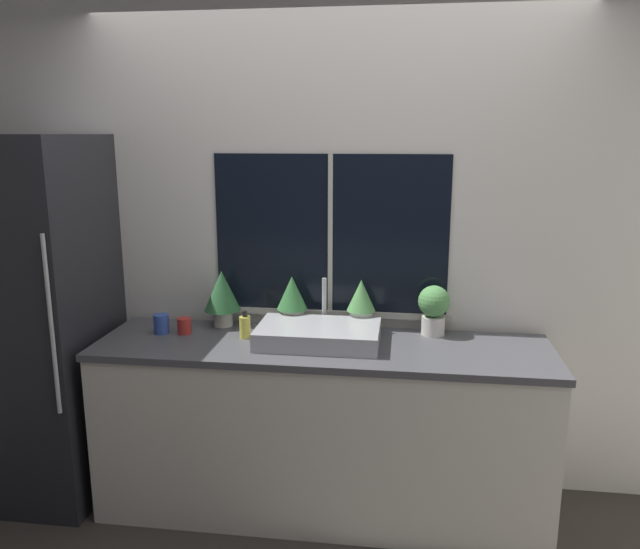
{
  "coord_description": "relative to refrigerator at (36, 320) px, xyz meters",
  "views": [
    {
      "loc": [
        0.39,
        -2.58,
        1.89
      ],
      "look_at": [
        -0.01,
        0.3,
        1.24
      ],
      "focal_mm": 35.0,
      "sensor_mm": 36.0,
      "label": 1
    }
  ],
  "objects": [
    {
      "name": "ground_plane",
      "position": [
        1.5,
        -0.3,
        -0.95
      ],
      "size": [
        14.0,
        14.0,
        0.0
      ],
      "primitive_type": "plane",
      "color": "#38332D"
    },
    {
      "name": "refrigerator",
      "position": [
        0.0,
        0.0,
        0.0
      ],
      "size": [
        0.68,
        0.72,
        1.89
      ],
      "color": "#232328",
      "rests_on": "ground_plane"
    },
    {
      "name": "wall_left",
      "position": [
        -0.62,
        1.2,
        0.4
      ],
      "size": [
        0.06,
        7.0,
        2.7
      ],
      "color": "silver",
      "rests_on": "ground_plane"
    },
    {
      "name": "potted_plant_center_left",
      "position": [
        1.31,
        0.23,
        0.1
      ],
      "size": [
        0.16,
        0.16,
        0.28
      ],
      "color": "silver",
      "rests_on": "counter"
    },
    {
      "name": "wall_back",
      "position": [
        1.5,
        0.36,
        0.4
      ],
      "size": [
        8.0,
        0.09,
        2.7
      ],
      "color": "silver",
      "rests_on": "ground_plane"
    },
    {
      "name": "mug_red",
      "position": [
        0.78,
        0.07,
        -0.02
      ],
      "size": [
        0.07,
        0.07,
        0.08
      ],
      "color": "#B72D28",
      "rests_on": "counter"
    },
    {
      "name": "potted_plant_far_left",
      "position": [
        0.94,
        0.23,
        0.12
      ],
      "size": [
        0.19,
        0.19,
        0.3
      ],
      "color": "silver",
      "rests_on": "counter"
    },
    {
      "name": "potted_plant_far_right",
      "position": [
        2.05,
        0.23,
        0.09
      ],
      "size": [
        0.16,
        0.16,
        0.26
      ],
      "color": "silver",
      "rests_on": "counter"
    },
    {
      "name": "potted_plant_center_right",
      "position": [
        1.67,
        0.23,
        0.09
      ],
      "size": [
        0.15,
        0.15,
        0.28
      ],
      "color": "silver",
      "rests_on": "counter"
    },
    {
      "name": "counter",
      "position": [
        1.5,
        -0.0,
        -0.5
      ],
      "size": [
        2.23,
        0.62,
        0.89
      ],
      "color": "silver",
      "rests_on": "ground_plane"
    },
    {
      "name": "sink",
      "position": [
        1.48,
        0.01,
        -0.01
      ],
      "size": [
        0.6,
        0.43,
        0.28
      ],
      "color": "#ADADB2",
      "rests_on": "counter"
    },
    {
      "name": "mug_blue",
      "position": [
        0.66,
        0.06,
        -0.01
      ],
      "size": [
        0.08,
        0.08,
        0.1
      ],
      "color": "#3351AD",
      "rests_on": "counter"
    },
    {
      "name": "soap_bottle",
      "position": [
        1.1,
        0.04,
        0.0
      ],
      "size": [
        0.06,
        0.06,
        0.14
      ],
      "color": "#DBD14C",
      "rests_on": "counter"
    }
  ]
}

